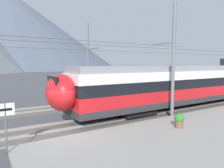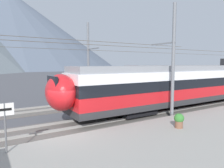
% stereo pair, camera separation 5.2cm
% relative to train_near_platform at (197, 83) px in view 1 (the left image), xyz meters
% --- Properties ---
extents(ground_plane, '(400.00, 400.00, 0.00)m').
position_rel_train_near_platform_xyz_m(ground_plane, '(-13.65, -1.49, -2.23)').
color(ground_plane, '#4C4C51').
extents(track_near, '(120.00, 3.00, 0.28)m').
position_rel_train_near_platform_xyz_m(track_near, '(-13.65, 0.00, -2.16)').
color(track_near, '#5B5651').
rests_on(track_near, ground).
extents(track_far, '(120.00, 3.00, 0.28)m').
position_rel_train_near_platform_xyz_m(track_far, '(-13.65, 5.74, -2.16)').
color(track_far, '#5B5651').
rests_on(track_far, ground).
extents(train_near_platform, '(27.86, 2.93, 4.27)m').
position_rel_train_near_platform_xyz_m(train_near_platform, '(0.00, 0.00, 0.00)').
color(train_near_platform, '#2D2D30').
rests_on(train_near_platform, track_near).
extents(train_far_track, '(30.47, 2.86, 4.27)m').
position_rel_train_near_platform_xyz_m(train_far_track, '(10.27, 5.74, 0.00)').
color(train_far_track, '#2D2D30').
rests_on(train_far_track, track_far).
extents(catenary_mast_mid, '(48.49, 2.38, 8.20)m').
position_rel_train_near_platform_xyz_m(catenary_mast_mid, '(-5.72, -1.92, 2.00)').
color(catenary_mast_mid, slate).
rests_on(catenary_mast_mid, ground).
extents(catenary_mast_far_side, '(48.49, 2.54, 8.33)m').
position_rel_train_near_platform_xyz_m(catenary_mast_far_side, '(-7.51, 7.80, 2.06)').
color(catenary_mast_far_side, slate).
rests_on(catenary_mast_far_side, ground).
extents(platform_sign, '(0.70, 0.08, 2.06)m').
position_rel_train_near_platform_xyz_m(platform_sign, '(-16.49, -3.02, -0.34)').
color(platform_sign, '#59595B').
rests_on(platform_sign, platform_slab).
extents(potted_plant_platform_edge, '(0.56, 0.56, 0.84)m').
position_rel_train_near_platform_xyz_m(potted_plant_platform_edge, '(-7.80, -4.48, -1.38)').
color(potted_plant_platform_edge, brown).
rests_on(potted_plant_platform_edge, platform_slab).
extents(mountain_central_peak, '(181.82, 181.82, 65.70)m').
position_rel_train_near_platform_xyz_m(mountain_central_peak, '(1.84, 183.58, 30.62)').
color(mountain_central_peak, '#515B6B').
rests_on(mountain_central_peak, ground).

